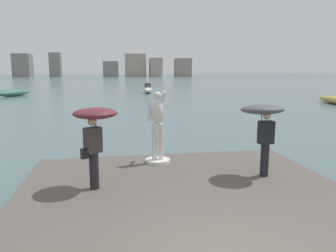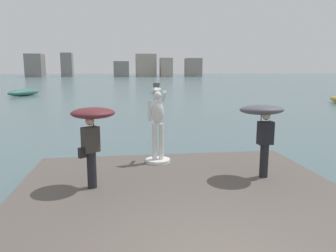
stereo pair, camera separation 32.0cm
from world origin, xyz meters
name	(u,v)px [view 1 (the left image)]	position (x,y,z in m)	size (l,w,h in m)	color
ground_plane	(124,94)	(0.00, 40.00, 0.00)	(400.00, 400.00, 0.00)	#4C666B
pier	(198,224)	(0.00, 1.68, 0.20)	(7.78, 9.36, 0.40)	#564F47
statue_white_figure	(158,132)	(-0.28, 5.46, 1.35)	(0.75, 0.94, 2.19)	silver
onlooker_left	(95,124)	(-2.03, 3.55, 1.94)	(1.45, 1.45, 1.92)	black
onlooker_right	(263,118)	(2.24, 3.72, 1.96)	(1.16, 1.17, 1.94)	black
boat_near	(148,89)	(3.24, 40.71, 0.51)	(1.85, 4.21, 1.38)	silver
boat_mid	(335,100)	(18.97, 23.47, 0.36)	(1.86, 5.49, 0.72)	#B2993D
boat_far	(13,93)	(-13.32, 37.83, 0.41)	(3.64, 4.64, 0.82)	#336B5B
distant_skyline	(109,66)	(-2.87, 141.78, 4.47)	(74.59, 13.17, 10.22)	gray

